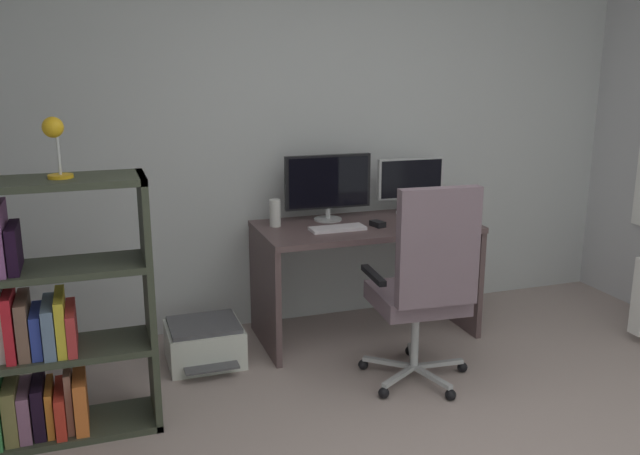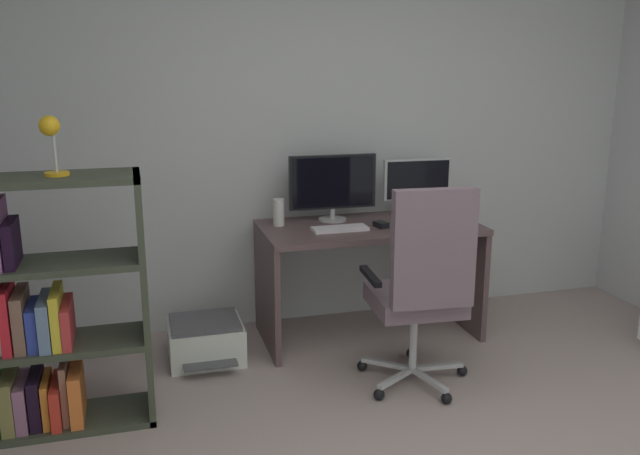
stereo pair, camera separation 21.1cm
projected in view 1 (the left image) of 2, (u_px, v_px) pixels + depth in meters
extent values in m
cube|color=silver|center=(316.00, 125.00, 4.50)|extent=(4.48, 0.10, 2.65)
cube|color=#544041|center=(366.00, 227.00, 4.28)|extent=(1.37, 0.67, 0.04)
cube|color=#544041|center=(265.00, 294.00, 4.16)|extent=(0.04, 0.65, 0.70)
cube|color=#544041|center=(456.00, 272.00, 4.58)|extent=(0.04, 0.65, 0.70)
cylinder|color=#B2B5B7|center=(328.00, 219.00, 4.38)|extent=(0.18, 0.18, 0.01)
cylinder|color=#B2B5B7|center=(328.00, 212.00, 4.36)|extent=(0.03, 0.03, 0.08)
cube|color=black|center=(328.00, 182.00, 4.32)|extent=(0.57, 0.05, 0.34)
cube|color=black|center=(329.00, 182.00, 4.30)|extent=(0.53, 0.02, 0.32)
cylinder|color=#B2B5B7|center=(409.00, 213.00, 4.56)|extent=(0.18, 0.18, 0.01)
cylinder|color=#B2B5B7|center=(410.00, 204.00, 4.54)|extent=(0.03, 0.03, 0.11)
cube|color=#B7BABC|center=(410.00, 178.00, 4.50)|extent=(0.46, 0.05, 0.27)
cube|color=black|center=(412.00, 179.00, 4.48)|extent=(0.43, 0.02, 0.25)
cube|color=silver|center=(337.00, 228.00, 4.12)|extent=(0.34, 0.13, 0.02)
cube|color=black|center=(378.00, 224.00, 4.21)|extent=(0.08, 0.11, 0.03)
cylinder|color=silver|center=(275.00, 213.00, 4.20)|extent=(0.07, 0.07, 0.17)
cube|color=#B7BABC|center=(439.00, 364.00, 3.85)|extent=(0.30, 0.05, 0.02)
sphere|color=black|center=(462.00, 367.00, 3.89)|extent=(0.06, 0.06, 0.06)
cube|color=#B7BABC|center=(412.00, 355.00, 3.96)|extent=(0.14, 0.29, 0.02)
sphere|color=black|center=(410.00, 351.00, 4.11)|extent=(0.06, 0.06, 0.06)
cube|color=#B7BABC|center=(388.00, 362.00, 3.86)|extent=(0.25, 0.22, 0.02)
sphere|color=black|center=(363.00, 365.00, 3.93)|extent=(0.06, 0.06, 0.06)
cube|color=#B7BABC|center=(399.00, 376.00, 3.70)|extent=(0.27, 0.18, 0.02)
sphere|color=black|center=(384.00, 393.00, 3.60)|extent=(0.06, 0.06, 0.06)
cube|color=#B7BABC|center=(432.00, 377.00, 3.69)|extent=(0.10, 0.30, 0.02)
sphere|color=black|center=(451.00, 395.00, 3.58)|extent=(0.06, 0.06, 0.06)
cylinder|color=#B7BABC|center=(415.00, 337.00, 3.77)|extent=(0.04, 0.04, 0.36)
cube|color=slate|center=(417.00, 298.00, 3.71)|extent=(0.50, 0.47, 0.10)
cube|color=slate|center=(438.00, 247.00, 3.39)|extent=(0.43, 0.10, 0.61)
cube|color=black|center=(373.00, 275.00, 3.61)|extent=(0.06, 0.31, 0.03)
cube|color=black|center=(460.00, 268.00, 3.74)|extent=(0.06, 0.31, 0.03)
cube|color=#373D2E|center=(149.00, 301.00, 3.27)|extent=(0.03, 0.33, 1.24)
cube|color=#373D2E|center=(54.00, 182.00, 3.00)|extent=(0.79, 0.33, 0.03)
cube|color=#373D2E|center=(78.00, 426.00, 3.30)|extent=(0.79, 0.33, 0.03)
cube|color=#373D2E|center=(71.00, 350.00, 3.20)|extent=(0.72, 0.33, 0.03)
cube|color=#373D2E|center=(63.00, 269.00, 3.10)|extent=(0.72, 0.33, 0.03)
cube|color=olive|center=(12.00, 408.00, 3.17)|extent=(0.06, 0.28, 0.26)
cube|color=#8B5B7B|center=(26.00, 410.00, 3.19)|extent=(0.05, 0.27, 0.23)
cube|color=black|center=(40.00, 404.00, 3.22)|extent=(0.05, 0.27, 0.25)
cube|color=orange|center=(51.00, 406.00, 3.23)|extent=(0.03, 0.25, 0.23)
cube|color=red|center=(61.00, 408.00, 3.24)|extent=(0.05, 0.29, 0.21)
cube|color=#925E4C|center=(69.00, 395.00, 3.26)|extent=(0.03, 0.25, 0.31)
cube|color=orange|center=(81.00, 399.00, 3.26)|extent=(0.06, 0.28, 0.26)
cube|color=red|center=(11.00, 323.00, 3.08)|extent=(0.04, 0.27, 0.31)
cube|color=brown|center=(24.00, 325.00, 3.11)|extent=(0.05, 0.28, 0.27)
cube|color=#2D3EA1|center=(37.00, 331.00, 3.12)|extent=(0.05, 0.25, 0.21)
cube|color=slate|center=(50.00, 326.00, 3.13)|extent=(0.05, 0.29, 0.23)
cube|color=gold|center=(61.00, 321.00, 3.15)|extent=(0.04, 0.29, 0.27)
cube|color=#BB3233|center=(72.00, 327.00, 3.17)|extent=(0.04, 0.29, 0.20)
cube|color=#8B518E|center=(0.00, 237.00, 2.99)|extent=(0.05, 0.30, 0.30)
cube|color=black|center=(14.00, 247.00, 3.01)|extent=(0.04, 0.26, 0.21)
cylinder|color=gold|center=(61.00, 176.00, 3.00)|extent=(0.11, 0.11, 0.02)
cylinder|color=silver|center=(59.00, 154.00, 2.98)|extent=(0.01, 0.01, 0.18)
sphere|color=gold|center=(53.00, 127.00, 2.95)|extent=(0.09, 0.09, 0.09)
cube|color=silver|center=(205.00, 344.00, 4.01)|extent=(0.44, 0.39, 0.22)
cube|color=#4C4C51|center=(204.00, 325.00, 3.98)|extent=(0.40, 0.35, 0.02)
cube|color=#4C4C51|center=(212.00, 368.00, 3.80)|extent=(0.30, 0.10, 0.01)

